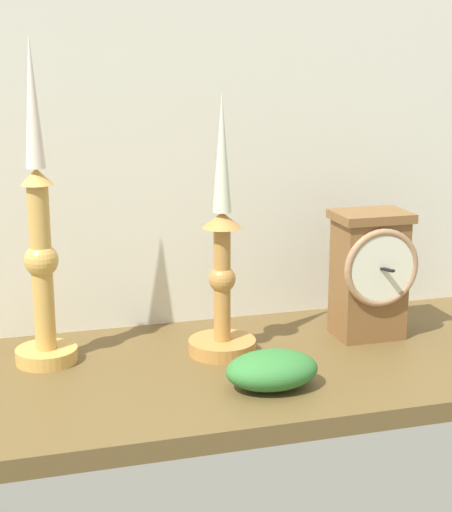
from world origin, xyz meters
TOP-DOWN VIEW (x-y plane):
  - ground_plane at (0.00, 0.00)cm, footprint 100.00×36.00cm
  - back_wall at (0.00, 18.50)cm, footprint 120.00×2.00cm
  - mantel_clock at (24.59, 4.41)cm, footprint 10.57×9.42cm
  - candlestick_tall_left at (-18.47, 7.06)cm, footprint 7.77×7.77cm
  - candlestick_tall_center at (3.68, 3.94)cm, footprint 8.79×8.79cm
  - ivy_sprig at (6.15, -8.56)cm, footprint 11.00×7.70cm

SIDE VIEW (x-z plane):
  - ground_plane at x=0.00cm, z-range -2.40..0.00cm
  - ivy_sprig at x=6.15cm, z-range 0.00..4.42cm
  - mantel_clock at x=24.59cm, z-range 0.35..17.74cm
  - candlestick_tall_center at x=3.68cm, z-range -5.76..27.76cm
  - candlestick_tall_left at x=-18.47cm, z-range -5.75..34.60cm
  - back_wall at x=0.00cm, z-range 0.00..65.00cm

